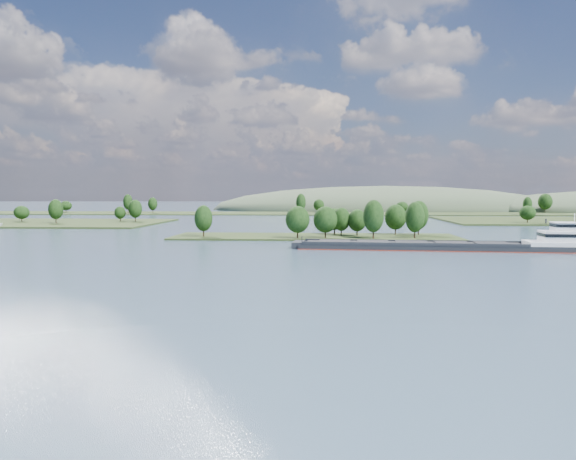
{
  "coord_description": "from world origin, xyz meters",
  "views": [
    {
      "loc": [
        2.84,
        -17.86,
        15.93
      ],
      "look_at": [
        -6.4,
        130.0,
        6.0
      ],
      "focal_mm": 35.0,
      "sensor_mm": 36.0,
      "label": 1
    }
  ],
  "objects": [
    {
      "name": "back_shoreline",
      "position": [
        7.87,
        399.89,
        0.71
      ],
      "size": [
        900.0,
        60.0,
        15.79
      ],
      "color": "#212F14",
      "rests_on": "ground"
    },
    {
      "name": "ground",
      "position": [
        0.0,
        120.0,
        0.0
      ],
      "size": [
        1800.0,
        1800.0,
        0.0
      ],
      "primitive_type": "plane",
      "color": "#3C5168",
      "rests_on": "ground"
    },
    {
      "name": "cargo_barge",
      "position": [
        40.45,
        139.52,
        1.38
      ],
      "size": [
        81.26,
        16.42,
        10.92
      ],
      "color": "black",
      "rests_on": "ground"
    },
    {
      "name": "hill_west",
      "position": [
        60.0,
        500.0,
        0.0
      ],
      "size": [
        320.0,
        160.0,
        44.0
      ],
      "primitive_type": "ellipsoid",
      "color": "#384731",
      "rests_on": "ground"
    },
    {
      "name": "tree_island",
      "position": [
        6.87,
        178.87,
        4.01
      ],
      "size": [
        100.0,
        30.0,
        14.18
      ],
      "color": "#212F14",
      "rests_on": "ground"
    }
  ]
}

